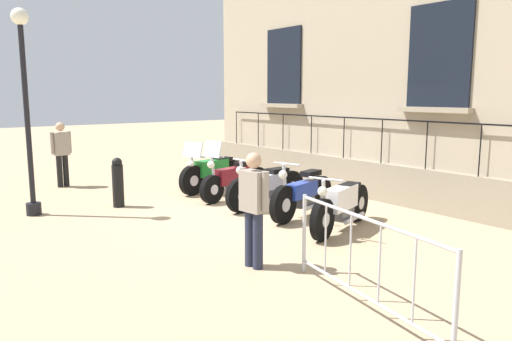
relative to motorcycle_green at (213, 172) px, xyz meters
name	(u,v)px	position (x,y,z in m)	size (l,w,h in m)	color
ground_plane	(263,207)	(0.11, 2.13, -0.46)	(60.00, 60.00, 0.00)	tan
building_facade	(357,71)	(-2.71, 2.13, 2.43)	(0.82, 10.46, 6.01)	tan
motorcycle_green	(213,172)	(0.00, 0.00, 0.00)	(2.08, 0.78, 1.24)	black
motorcycle_maroon	(235,179)	(0.03, 0.99, -0.03)	(2.14, 0.74, 1.36)	black
motorcycle_silver	(267,187)	(0.06, 2.18, -0.02)	(2.12, 0.70, 1.06)	black
motorcycle_blue	(303,195)	(-0.02, 3.19, -0.03)	(2.00, 0.74, 1.11)	black
motorcycle_white	(342,205)	(0.08, 4.29, -0.01)	(2.11, 0.90, 1.01)	black
lamppost	(26,104)	(4.07, -0.11, 1.71)	(0.32, 0.32, 3.92)	black
crowd_barrier	(364,259)	(2.21, 6.58, 0.11)	(0.54, 2.48, 1.05)	#B7B7BF
bollard	(118,182)	(2.48, 0.24, 0.07)	(0.23, 0.23, 1.04)	black
pedestrian_standing	(254,204)	(2.39, 4.82, 0.43)	(0.26, 0.53, 1.58)	#23283D
pedestrian_walking	(61,151)	(2.75, -2.77, 0.47)	(0.53, 0.26, 1.65)	black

